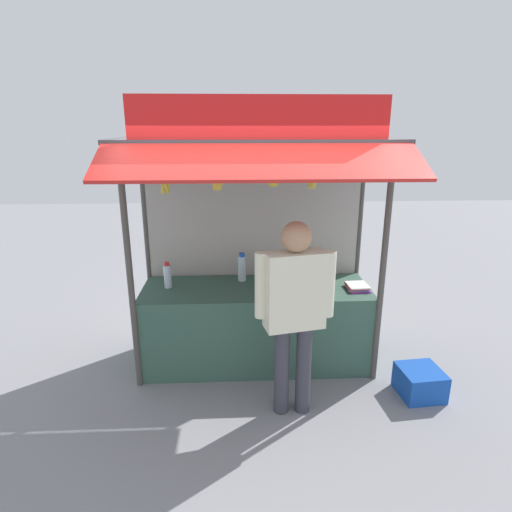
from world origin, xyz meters
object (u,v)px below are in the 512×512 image
(water_bottle_front_left, at_px, (242,268))
(banana_bunch_leftmost, at_px, (165,184))
(banana_bunch_inner_left, at_px, (273,178))
(magazine_stack_front_right, at_px, (357,287))
(vendor_person, at_px, (294,303))
(water_bottle_back_left, at_px, (167,276))
(plastic_crate, at_px, (420,382))
(water_bottle_back_right, at_px, (264,275))
(banana_bunch_rightmost, at_px, (217,182))
(banana_bunch_inner_right, at_px, (312,181))
(magazine_stack_center, at_px, (290,285))

(water_bottle_front_left, height_order, banana_bunch_leftmost, banana_bunch_leftmost)
(banana_bunch_inner_left, height_order, banana_bunch_leftmost, same)
(magazine_stack_front_right, relative_size, vendor_person, 0.15)
(water_bottle_back_left, distance_m, plastic_crate, 2.72)
(water_bottle_back_right, xyz_separation_m, banana_bunch_rightmost, (-0.45, -0.51, 1.03))
(water_bottle_back_left, relative_size, banana_bunch_inner_left, 1.05)
(magazine_stack_front_right, height_order, banana_bunch_inner_left, banana_bunch_inner_left)
(banana_bunch_inner_left, distance_m, vendor_person, 1.08)
(water_bottle_front_left, bearing_deg, banana_bunch_rightmost, -106.42)
(water_bottle_front_left, relative_size, banana_bunch_inner_right, 1.09)
(banana_bunch_rightmost, bearing_deg, water_bottle_back_left, 135.68)
(water_bottle_front_left, xyz_separation_m, vendor_person, (0.42, -1.10, 0.05))
(water_bottle_back_left, relative_size, vendor_person, 0.16)
(magazine_stack_center, distance_m, vendor_person, 0.90)
(banana_bunch_leftmost, distance_m, banana_bunch_inner_right, 1.26)
(magazine_stack_center, distance_m, banana_bunch_rightmost, 1.45)
(water_bottle_back_left, height_order, water_bottle_front_left, water_bottle_front_left)
(banana_bunch_inner_left, distance_m, banana_bunch_inner_right, 0.34)
(water_bottle_back_right, height_order, magazine_stack_center, water_bottle_back_right)
(water_bottle_front_left, distance_m, banana_bunch_inner_left, 1.31)
(water_bottle_back_left, bearing_deg, banana_bunch_rightmost, -44.32)
(magazine_stack_front_right, xyz_separation_m, plastic_crate, (0.49, -0.61, -0.75))
(plastic_crate, bearing_deg, banana_bunch_inner_right, 169.46)
(water_bottle_back_left, bearing_deg, plastic_crate, -17.02)
(water_bottle_back_right, xyz_separation_m, banana_bunch_inner_right, (0.37, -0.51, 1.04))
(water_bottle_back_right, relative_size, plastic_crate, 0.78)
(water_bottle_back_left, relative_size, water_bottle_back_right, 0.92)
(banana_bunch_inner_right, bearing_deg, plastic_crate, -10.54)
(magazine_stack_center, relative_size, banana_bunch_inner_left, 1.07)
(banana_bunch_leftmost, height_order, vendor_person, banana_bunch_leftmost)
(water_bottle_back_left, distance_m, water_bottle_back_right, 1.01)
(banana_bunch_inner_left, relative_size, plastic_crate, 0.68)
(banana_bunch_leftmost, relative_size, banana_bunch_rightmost, 1.08)
(water_bottle_back_right, bearing_deg, magazine_stack_center, -0.74)
(banana_bunch_rightmost, bearing_deg, vendor_person, -30.52)
(banana_bunch_inner_left, bearing_deg, banana_bunch_inner_right, -0.02)
(banana_bunch_leftmost, xyz_separation_m, plastic_crate, (2.35, -0.20, -1.89))
(water_bottle_back_left, xyz_separation_m, banana_bunch_inner_right, (1.39, -0.55, 1.05))
(water_bottle_front_left, relative_size, banana_bunch_inner_left, 1.19)
(magazine_stack_center, bearing_deg, banana_bunch_inner_left, -114.73)
(banana_bunch_inner_right, distance_m, plastic_crate, 2.20)
(water_bottle_front_left, distance_m, magazine_stack_front_right, 1.24)
(banana_bunch_inner_right, height_order, plastic_crate, banana_bunch_inner_right)
(magazine_stack_front_right, xyz_separation_m, vendor_person, (-0.77, -0.78, 0.18))
(water_bottle_back_left, distance_m, banana_bunch_rightmost, 1.31)
(magazine_stack_front_right, bearing_deg, water_bottle_back_right, 173.97)
(banana_bunch_leftmost, bearing_deg, banana_bunch_rightmost, 0.26)
(water_bottle_back_right, height_order, water_bottle_front_left, water_bottle_front_left)
(magazine_stack_front_right, height_order, banana_bunch_inner_right, banana_bunch_inner_right)
(banana_bunch_rightmost, bearing_deg, plastic_crate, -6.04)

